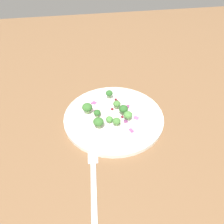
# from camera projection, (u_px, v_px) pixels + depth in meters

# --- Properties ---
(ground_plane) EXTENTS (1.80, 1.80, 0.02)m
(ground_plane) POSITION_uv_depth(u_px,v_px,m) (114.00, 123.00, 0.67)
(ground_plane) COLOR brown
(plate) EXTENTS (0.28, 0.28, 0.02)m
(plate) POSITION_uv_depth(u_px,v_px,m) (112.00, 117.00, 0.66)
(plate) COLOR white
(plate) RESTS_ON ground_plane
(dressing_pool) EXTENTS (0.16, 0.16, 0.00)m
(dressing_pool) POSITION_uv_depth(u_px,v_px,m) (112.00, 116.00, 0.66)
(dressing_pool) COLOR white
(dressing_pool) RESTS_ON plate
(broccoli_floret_0) EXTENTS (0.02, 0.02, 0.02)m
(broccoli_floret_0) POSITION_uv_depth(u_px,v_px,m) (115.00, 121.00, 0.61)
(broccoli_floret_0) COLOR #9EC684
(broccoli_floret_0) RESTS_ON plate
(broccoli_floret_1) EXTENTS (0.02, 0.02, 0.02)m
(broccoli_floret_1) POSITION_uv_depth(u_px,v_px,m) (117.00, 104.00, 0.66)
(broccoli_floret_1) COLOR #9EC684
(broccoli_floret_1) RESTS_ON plate
(broccoli_floret_2) EXTENTS (0.03, 0.03, 0.03)m
(broccoli_floret_2) POSITION_uv_depth(u_px,v_px,m) (87.00, 107.00, 0.65)
(broccoli_floret_2) COLOR #ADD18E
(broccoli_floret_2) RESTS_ON plate
(broccoli_floret_3) EXTENTS (0.02, 0.02, 0.02)m
(broccoli_floret_3) POSITION_uv_depth(u_px,v_px,m) (109.00, 119.00, 0.63)
(broccoli_floret_3) COLOR #ADD18E
(broccoli_floret_3) RESTS_ON plate
(broccoli_floret_4) EXTENTS (0.02, 0.02, 0.02)m
(broccoli_floret_4) POSITION_uv_depth(u_px,v_px,m) (97.00, 113.00, 0.64)
(broccoli_floret_4) COLOR #9EC684
(broccoli_floret_4) RESTS_ON plate
(broccoli_floret_5) EXTENTS (0.02, 0.02, 0.02)m
(broccoli_floret_5) POSITION_uv_depth(u_px,v_px,m) (128.00, 115.00, 0.63)
(broccoli_floret_5) COLOR #9EC684
(broccoli_floret_5) RESTS_ON plate
(broccoli_floret_6) EXTENTS (0.03, 0.03, 0.03)m
(broccoli_floret_6) POSITION_uv_depth(u_px,v_px,m) (123.00, 109.00, 0.64)
(broccoli_floret_6) COLOR #8EB77A
(broccoli_floret_6) RESTS_ON plate
(broccoli_floret_7) EXTENTS (0.02, 0.02, 0.02)m
(broccoli_floret_7) POSITION_uv_depth(u_px,v_px,m) (111.00, 93.00, 0.70)
(broccoli_floret_7) COLOR #9EC684
(broccoli_floret_7) RESTS_ON plate
(broccoli_floret_8) EXTENTS (0.03, 0.03, 0.03)m
(broccoli_floret_8) POSITION_uv_depth(u_px,v_px,m) (98.00, 122.00, 0.60)
(broccoli_floret_8) COLOR #ADD18E
(broccoli_floret_8) RESTS_ON plate
(cranberry_0) EXTENTS (0.01, 0.01, 0.01)m
(cranberry_0) POSITION_uv_depth(u_px,v_px,m) (116.00, 99.00, 0.70)
(cranberry_0) COLOR maroon
(cranberry_0) RESTS_ON plate
(cranberry_1) EXTENTS (0.01, 0.01, 0.01)m
(cranberry_1) POSITION_uv_depth(u_px,v_px,m) (117.00, 101.00, 0.70)
(cranberry_1) COLOR maroon
(cranberry_1) RESTS_ON plate
(cranberry_2) EXTENTS (0.01, 0.01, 0.01)m
(cranberry_2) POSITION_uv_depth(u_px,v_px,m) (99.00, 125.00, 0.62)
(cranberry_2) COLOR maroon
(cranberry_2) RESTS_ON plate
(cranberry_3) EXTENTS (0.01, 0.01, 0.01)m
(cranberry_3) POSITION_uv_depth(u_px,v_px,m) (122.00, 117.00, 0.65)
(cranberry_3) COLOR maroon
(cranberry_3) RESTS_ON plate
(cranberry_4) EXTENTS (0.01, 0.01, 0.01)m
(cranberry_4) POSITION_uv_depth(u_px,v_px,m) (112.00, 109.00, 0.67)
(cranberry_4) COLOR maroon
(cranberry_4) RESTS_ON plate
(onion_bit_0) EXTENTS (0.01, 0.02, 0.01)m
(onion_bit_0) POSITION_uv_depth(u_px,v_px,m) (128.00, 107.00, 0.68)
(onion_bit_0) COLOR #843D75
(onion_bit_0) RESTS_ON plate
(onion_bit_1) EXTENTS (0.01, 0.01, 0.01)m
(onion_bit_1) POSITION_uv_depth(u_px,v_px,m) (96.00, 112.00, 0.66)
(onion_bit_1) COLOR #934C84
(onion_bit_1) RESTS_ON plate
(onion_bit_2) EXTENTS (0.02, 0.02, 0.01)m
(onion_bit_2) POSITION_uv_depth(u_px,v_px,m) (136.00, 118.00, 0.65)
(onion_bit_2) COLOR #A35B93
(onion_bit_2) RESTS_ON plate
(onion_bit_3) EXTENTS (0.02, 0.02, 0.00)m
(onion_bit_3) POSITION_uv_depth(u_px,v_px,m) (94.00, 103.00, 0.70)
(onion_bit_3) COLOR #934C84
(onion_bit_3) RESTS_ON plate
(onion_bit_4) EXTENTS (0.01, 0.01, 0.01)m
(onion_bit_4) POSITION_uv_depth(u_px,v_px,m) (126.00, 122.00, 0.64)
(onion_bit_4) COLOR #843D75
(onion_bit_4) RESTS_ON plate
(onion_bit_5) EXTENTS (0.01, 0.02, 0.00)m
(onion_bit_5) POSITION_uv_depth(u_px,v_px,m) (131.00, 130.00, 0.61)
(onion_bit_5) COLOR #934C84
(onion_bit_5) RESTS_ON plate
(fork) EXTENTS (0.03, 0.19, 0.01)m
(fork) POSITION_uv_depth(u_px,v_px,m) (94.00, 180.00, 0.51)
(fork) COLOR silver
(fork) RESTS_ON ground_plane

